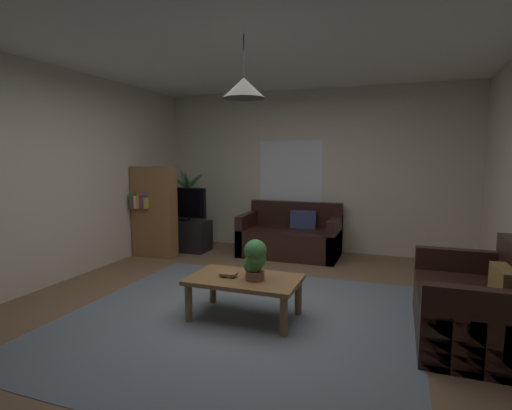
% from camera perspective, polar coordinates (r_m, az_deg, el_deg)
% --- Properties ---
extents(floor, '(5.04, 5.79, 0.02)m').
position_cam_1_polar(floor, '(4.11, -1.48, -15.33)').
color(floor, brown).
rests_on(floor, ground).
extents(rug, '(3.28, 3.19, 0.01)m').
position_cam_1_polar(rug, '(3.93, -2.59, -16.17)').
color(rug, slate).
rests_on(rug, ground).
extents(wall_back, '(5.16, 0.06, 2.63)m').
position_cam_1_polar(wall_back, '(6.62, 7.83, 4.86)').
color(wall_back, beige).
rests_on(wall_back, ground).
extents(wall_left, '(0.06, 5.79, 2.63)m').
position_cam_1_polar(wall_left, '(5.31, -28.19, 3.60)').
color(wall_left, beige).
rests_on(wall_left, ground).
extents(ceiling, '(5.04, 5.79, 0.02)m').
position_cam_1_polar(ceiling, '(3.96, -1.61, 22.94)').
color(ceiling, white).
extents(window_pane, '(1.07, 0.01, 1.10)m').
position_cam_1_polar(window_pane, '(6.67, 4.97, 4.47)').
color(window_pane, white).
extents(couch_under_window, '(1.52, 0.85, 0.82)m').
position_cam_1_polar(couch_under_window, '(6.29, 5.00, -4.76)').
color(couch_under_window, black).
rests_on(couch_under_window, ground).
extents(couch_right_side, '(0.85, 1.38, 0.82)m').
position_cam_1_polar(couch_right_side, '(3.92, 28.98, -12.90)').
color(couch_right_side, black).
rests_on(couch_right_side, ground).
extents(coffee_table, '(1.05, 0.63, 0.40)m').
position_cam_1_polar(coffee_table, '(3.87, -1.66, -11.27)').
color(coffee_table, olive).
rests_on(coffee_table, ground).
extents(book_on_table_0, '(0.14, 0.11, 0.02)m').
position_cam_1_polar(book_on_table_0, '(3.87, -4.04, -10.14)').
color(book_on_table_0, '#387247').
rests_on(book_on_table_0, coffee_table).
extents(book_on_table_1, '(0.17, 0.12, 0.02)m').
position_cam_1_polar(book_on_table_1, '(3.87, -3.97, -9.84)').
color(book_on_table_1, '#99663F').
rests_on(book_on_table_1, coffee_table).
extents(remote_on_table_0, '(0.08, 0.17, 0.02)m').
position_cam_1_polar(remote_on_table_0, '(3.77, 0.12, -10.59)').
color(remote_on_table_0, black).
rests_on(remote_on_table_0, coffee_table).
extents(potted_plant_on_table, '(0.23, 0.22, 0.39)m').
position_cam_1_polar(potted_plant_on_table, '(3.73, -0.16, -7.75)').
color(potted_plant_on_table, brown).
rests_on(potted_plant_on_table, coffee_table).
extents(tv_stand, '(0.90, 0.44, 0.50)m').
position_cam_1_polar(tv_stand, '(6.73, -10.49, -4.28)').
color(tv_stand, black).
rests_on(tv_stand, ground).
extents(tv, '(0.89, 0.16, 0.55)m').
position_cam_1_polar(tv, '(6.63, -10.69, 0.20)').
color(tv, black).
rests_on(tv, tv_stand).
extents(potted_palm_corner, '(0.73, 0.72, 1.40)m').
position_cam_1_polar(potted_palm_corner, '(7.09, -9.73, -1.03)').
color(potted_palm_corner, brown).
rests_on(potted_palm_corner, ground).
extents(bookshelf_corner, '(0.70, 0.31, 1.40)m').
position_cam_1_polar(bookshelf_corner, '(6.31, -14.49, -0.94)').
color(bookshelf_corner, olive).
rests_on(bookshelf_corner, ground).
extents(pendant_lamp, '(0.39, 0.39, 0.55)m').
position_cam_1_polar(pendant_lamp, '(3.73, -1.76, 16.49)').
color(pendant_lamp, black).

